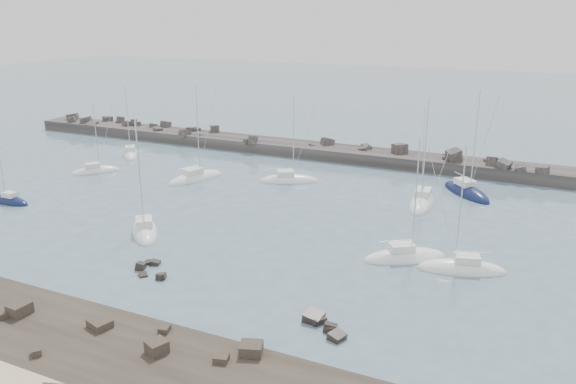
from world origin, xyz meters
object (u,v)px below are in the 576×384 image
(sailboat_9, at_px, (462,269))
(sailboat_8, at_px, (466,193))
(sailboat_4, at_px, (289,181))
(sailboat_6, at_px, (422,203))
(sailboat_2, at_px, (9,201))
(sailboat_7, at_px, (405,258))
(sailboat_1, at_px, (131,154))
(sailboat_0, at_px, (96,172))
(sailboat_3, at_px, (196,178))
(sailboat_5, at_px, (145,231))

(sailboat_9, bearing_deg, sailboat_8, 97.11)
(sailboat_4, xyz_separation_m, sailboat_6, (19.14, -1.84, 0.02))
(sailboat_9, bearing_deg, sailboat_2, -175.97)
(sailboat_7, distance_m, sailboat_8, 23.77)
(sailboat_1, xyz_separation_m, sailboat_2, (2.41, -25.86, -0.00))
(sailboat_0, distance_m, sailboat_3, 15.90)
(sailboat_1, bearing_deg, sailboat_6, -5.41)
(sailboat_0, xyz_separation_m, sailboat_2, (0.04, -15.20, 0.00))
(sailboat_3, distance_m, sailboat_8, 37.26)
(sailboat_3, bearing_deg, sailboat_0, -168.23)
(sailboat_1, height_order, sailboat_4, sailboat_4)
(sailboat_0, xyz_separation_m, sailboat_4, (28.08, 7.81, 0.00))
(sailboat_3, relative_size, sailboat_7, 1.09)
(sailboat_3, distance_m, sailboat_7, 36.55)
(sailboat_1, xyz_separation_m, sailboat_6, (49.58, -4.70, 0.02))
(sailboat_3, xyz_separation_m, sailboat_9, (39.05, -14.60, 0.00))
(sailboat_2, xyz_separation_m, sailboat_6, (47.18, 21.16, 0.02))
(sailboat_2, relative_size, sailboat_6, 0.70)
(sailboat_0, distance_m, sailboat_7, 50.43)
(sailboat_3, xyz_separation_m, sailboat_5, (6.30, -19.31, 0.01))
(sailboat_0, relative_size, sailboat_9, 0.87)
(sailboat_3, xyz_separation_m, sailboat_8, (36.06, 9.36, 0.01))
(sailboat_2, relative_size, sailboat_7, 0.77)
(sailboat_3, xyz_separation_m, sailboat_4, (12.51, 4.56, -0.00))
(sailboat_0, xyz_separation_m, sailboat_9, (54.62, -11.35, 0.01))
(sailboat_2, relative_size, sailboat_5, 0.76)
(sailboat_3, bearing_deg, sailboat_2, -130.10)
(sailboat_5, distance_m, sailboat_6, 33.58)
(sailboat_7, height_order, sailboat_8, sailboat_8)
(sailboat_0, bearing_deg, sailboat_4, 15.54)
(sailboat_0, distance_m, sailboat_9, 55.79)
(sailboat_2, height_order, sailboat_8, sailboat_8)
(sailboat_0, distance_m, sailboat_1, 10.92)
(sailboat_7, relative_size, sailboat_9, 1.02)
(sailboat_7, xyz_separation_m, sailboat_8, (2.42, 23.65, 0.01))
(sailboat_6, distance_m, sailboat_8, 7.97)
(sailboat_7, bearing_deg, sailboat_3, 156.99)
(sailboat_5, xyz_separation_m, sailboat_7, (27.34, 5.02, -0.01))
(sailboat_2, relative_size, sailboat_4, 0.77)
(sailboat_2, height_order, sailboat_4, sailboat_4)
(sailboat_8, bearing_deg, sailboat_7, -95.84)
(sailboat_4, xyz_separation_m, sailboat_9, (26.54, -19.16, 0.00))
(sailboat_5, bearing_deg, sailboat_1, 132.21)
(sailboat_0, relative_size, sailboat_2, 1.11)
(sailboat_0, distance_m, sailboat_2, 15.20)
(sailboat_4, height_order, sailboat_6, sailboat_6)
(sailboat_2, height_order, sailboat_5, sailboat_5)
(sailboat_1, xyz_separation_m, sailboat_8, (54.00, 1.94, 0.02))
(sailboat_1, height_order, sailboat_8, sailboat_8)
(sailboat_3, xyz_separation_m, sailboat_7, (33.64, -14.29, 0.00))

